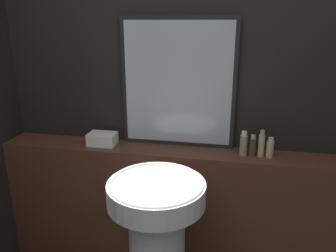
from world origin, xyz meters
The scene contains 9 objects.
wall_back centered at (0.00, 1.72, 1.25)m, with size 8.00×0.06×2.50m.
vanity_counter centered at (0.00, 1.57, 0.45)m, with size 2.37×0.24×0.89m.
pedestal_sink centered at (-0.05, 1.13, 0.54)m, with size 0.52×0.52×0.89m.
mirror centered at (-0.03, 1.67, 1.30)m, with size 0.73×0.03×0.82m.
towel_stack centered at (-0.52, 1.57, 0.93)m, with size 0.18×0.13×0.08m.
shampoo_bottle centered at (0.39, 1.57, 0.97)m, with size 0.04×0.04×0.15m.
conditioner_bottle centered at (0.45, 1.57, 0.96)m, with size 0.04×0.04×0.13m.
lotion_bottle centered at (0.50, 1.57, 0.97)m, with size 0.04×0.04×0.17m.
body_wash_bottle centered at (0.55, 1.57, 0.95)m, with size 0.04×0.04×0.12m.
Camera 1 is at (0.30, -0.35, 1.68)m, focal length 35.00 mm.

